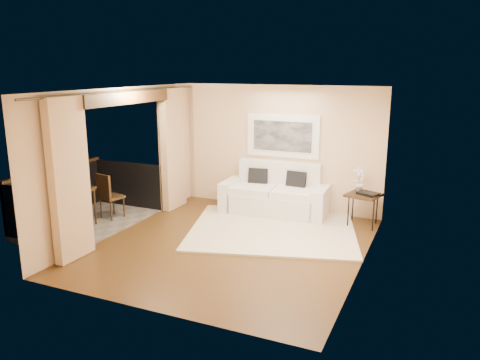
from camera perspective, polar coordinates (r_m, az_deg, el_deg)
The scene contains 18 objects.
floor at distance 8.35m, azimuth -1.05°, elevation -7.93°, with size 5.00×5.00×0.00m, color #523718.
room_shell at distance 8.89m, azimuth -13.87°, elevation 9.72°, with size 5.00×6.40×5.00m.
balcony at distance 10.06m, azimuth -18.44°, elevation -3.78°, with size 1.81×2.60×1.17m.
curtains at distance 9.03m, azimuth -13.34°, elevation 2.21°, with size 0.16×4.80×2.64m.
artwork at distance 10.13m, azimuth 5.21°, elevation 5.37°, with size 1.62×0.07×0.92m.
rug at distance 9.08m, azimuth 3.99°, elevation -6.01°, with size 3.10×2.70×0.04m, color beige.
sofa at distance 10.05m, azimuth 4.37°, elevation -1.91°, with size 2.29×1.08×1.08m.
side_table at distance 9.47m, azimuth 14.83°, elevation -1.99°, with size 0.73×0.73×0.65m.
tray at distance 9.41m, azimuth 15.36°, elevation -1.60°, with size 0.38×0.28×0.05m, color black.
orchid at distance 9.56m, azimuth 14.37°, elevation 0.12°, with size 0.27×0.18×0.51m, color white.
bistro_table at distance 9.63m, azimuth -19.57°, elevation -1.55°, with size 0.77×0.77×0.76m.
balcony_chair_far at distance 9.97m, azimuth -15.85°, elevation -1.52°, with size 0.49×0.49×0.95m.
balcony_chair_near at distance 9.05m, azimuth -20.41°, elevation -3.66°, with size 0.47×0.47×0.89m.
ice_bucket at distance 9.78m, azimuth -19.75°, elevation -0.25°, with size 0.18×0.18×0.20m, color white.
candle at distance 9.71m, azimuth -18.91°, elevation -0.67°, with size 0.06×0.06×0.07m, color red.
vase at distance 9.45m, azimuth -20.70°, elevation -0.85°, with size 0.04×0.04×0.18m, color silver.
glass_a at distance 9.45m, azimuth -19.60°, elevation -0.94°, with size 0.06×0.06×0.12m, color silver.
glass_b at distance 9.52m, azimuth -18.71°, elevation -0.76°, with size 0.06×0.06×0.12m, color silver.
Camera 1 is at (3.27, -7.04, 3.07)m, focal length 35.00 mm.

